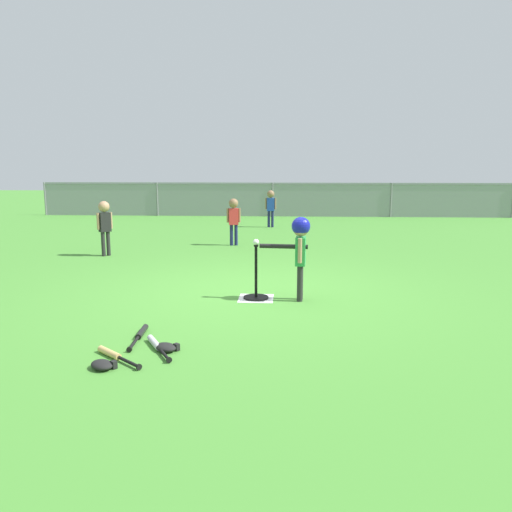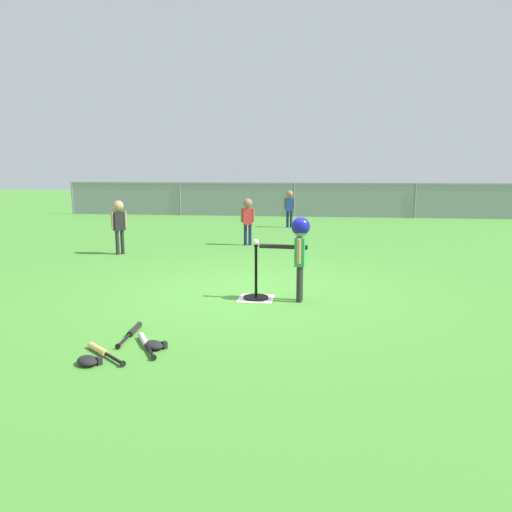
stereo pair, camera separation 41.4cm
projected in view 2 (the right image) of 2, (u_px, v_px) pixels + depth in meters
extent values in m
plane|color=#478C33|center=(252.00, 292.00, 6.69)|extent=(60.00, 60.00, 0.00)
cube|color=white|center=(256.00, 298.00, 6.35)|extent=(0.44, 0.44, 0.01)
cylinder|color=black|center=(256.00, 298.00, 6.34)|extent=(0.32, 0.32, 0.03)
cylinder|color=black|center=(256.00, 271.00, 6.28)|extent=(0.04, 0.04, 0.67)
cylinder|color=black|center=(256.00, 246.00, 6.23)|extent=(0.06, 0.06, 0.02)
sphere|color=white|center=(256.00, 242.00, 6.22)|extent=(0.07, 0.07, 0.07)
cylinder|color=#262626|center=(299.00, 284.00, 6.14)|extent=(0.07, 0.07, 0.45)
cylinder|color=#262626|center=(300.00, 283.00, 6.24)|extent=(0.07, 0.07, 0.45)
cube|color=green|center=(300.00, 252.00, 6.12)|extent=(0.14, 0.21, 0.35)
cylinder|color=tan|center=(299.00, 251.00, 5.99)|extent=(0.05, 0.05, 0.30)
cylinder|color=tan|center=(302.00, 248.00, 6.23)|extent=(0.05, 0.05, 0.30)
sphere|color=tan|center=(301.00, 229.00, 6.07)|extent=(0.20, 0.20, 0.20)
sphere|color=#141999|center=(301.00, 227.00, 6.07)|extent=(0.23, 0.23, 0.23)
cylinder|color=black|center=(283.00, 247.00, 6.15)|extent=(0.60, 0.11, 0.06)
cylinder|color=#262626|center=(122.00, 242.00, 9.61)|extent=(0.07, 0.07, 0.46)
cylinder|color=#262626|center=(117.00, 243.00, 9.55)|extent=(0.07, 0.07, 0.46)
cube|color=black|center=(119.00, 221.00, 9.51)|extent=(0.23, 0.23, 0.36)
cylinder|color=tan|center=(125.00, 219.00, 9.58)|extent=(0.05, 0.05, 0.31)
cylinder|color=tan|center=(112.00, 220.00, 9.42)|extent=(0.05, 0.05, 0.31)
sphere|color=tan|center=(118.00, 206.00, 9.45)|extent=(0.20, 0.20, 0.20)
cylinder|color=#191E4C|center=(291.00, 219.00, 13.91)|extent=(0.07, 0.07, 0.46)
cylinder|color=#191E4C|center=(287.00, 219.00, 13.92)|extent=(0.07, 0.07, 0.46)
cube|color=#2347B7|center=(289.00, 205.00, 13.84)|extent=(0.20, 0.12, 0.36)
cylinder|color=#8C6647|center=(294.00, 204.00, 13.83)|extent=(0.05, 0.05, 0.31)
cylinder|color=#8C6647|center=(285.00, 204.00, 13.86)|extent=(0.05, 0.05, 0.31)
sphere|color=#8C6647|center=(290.00, 194.00, 13.79)|extent=(0.20, 0.20, 0.20)
cylinder|color=#191E4C|center=(250.00, 235.00, 10.70)|extent=(0.07, 0.07, 0.45)
cylinder|color=#191E4C|center=(245.00, 235.00, 10.70)|extent=(0.07, 0.07, 0.45)
cube|color=red|center=(248.00, 216.00, 10.63)|extent=(0.22, 0.15, 0.35)
cylinder|color=#8C6647|center=(253.00, 215.00, 10.63)|extent=(0.05, 0.05, 0.30)
cylinder|color=#8C6647|center=(242.00, 215.00, 10.62)|extent=(0.05, 0.05, 0.30)
sphere|color=#8C6647|center=(248.00, 203.00, 10.58)|extent=(0.20, 0.20, 0.20)
cylinder|color=silver|center=(144.00, 340.00, 4.72)|extent=(0.21, 0.30, 0.06)
cylinder|color=black|center=(150.00, 351.00, 4.43)|extent=(0.18, 0.29, 0.03)
cylinder|color=black|center=(154.00, 358.00, 4.29)|extent=(0.05, 0.04, 0.05)
cylinder|color=#DBB266|center=(98.00, 349.00, 4.49)|extent=(0.27, 0.24, 0.06)
cylinder|color=black|center=(114.00, 359.00, 4.27)|extent=(0.25, 0.22, 0.03)
cylinder|color=black|center=(123.00, 364.00, 4.15)|extent=(0.04, 0.05, 0.05)
cylinder|color=black|center=(135.00, 329.00, 5.04)|extent=(0.08, 0.33, 0.06)
cylinder|color=black|center=(124.00, 340.00, 4.72)|extent=(0.05, 0.33, 0.03)
cylinder|color=black|center=(118.00, 346.00, 4.56)|extent=(0.05, 0.02, 0.05)
ellipsoid|color=black|center=(88.00, 361.00, 4.21)|extent=(0.27, 0.26, 0.07)
cube|color=black|center=(99.00, 361.00, 4.21)|extent=(0.06, 0.06, 0.06)
ellipsoid|color=black|center=(154.00, 345.00, 4.58)|extent=(0.27, 0.26, 0.07)
cube|color=black|center=(164.00, 345.00, 4.58)|extent=(0.06, 0.06, 0.06)
cylinder|color=slate|center=(72.00, 198.00, 17.99)|extent=(0.06, 0.06, 1.15)
cylinder|color=slate|center=(180.00, 199.00, 17.49)|extent=(0.06, 0.06, 1.15)
cylinder|color=slate|center=(294.00, 200.00, 16.98)|extent=(0.06, 0.06, 1.15)
cylinder|color=slate|center=(415.00, 201.00, 16.48)|extent=(0.06, 0.06, 1.15)
cube|color=gray|center=(294.00, 184.00, 16.89)|extent=(16.00, 0.03, 0.03)
cube|color=gray|center=(294.00, 200.00, 16.98)|extent=(16.00, 0.01, 1.15)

